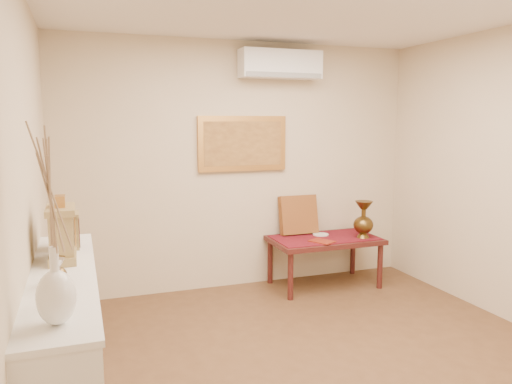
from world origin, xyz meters
name	(u,v)px	position (x,y,z in m)	size (l,w,h in m)	color
floor	(339,378)	(0.00, 0.00, 0.00)	(4.50, 4.50, 0.00)	brown
wall_back	(242,166)	(0.00, 2.25, 1.35)	(4.00, 0.02, 2.70)	beige
wall_left	(24,211)	(-2.00, 0.00, 1.35)	(0.02, 4.50, 2.70)	beige
white_vase	(52,225)	(-1.82, -0.78, 1.42)	(0.17, 0.17, 0.87)	silver
candlestick	(59,282)	(-1.82, -0.54, 1.09)	(0.11, 0.11, 0.23)	silver
brass_urn_small	(58,267)	(-1.83, -0.22, 1.08)	(0.09, 0.09, 0.20)	brown
table_cloth	(325,238)	(0.85, 1.88, 0.55)	(1.14, 0.59, 0.01)	maroon
brass_urn_tall	(364,215)	(1.25, 1.73, 0.81)	(0.22, 0.22, 0.50)	brown
plate	(321,234)	(0.86, 2.00, 0.56)	(0.18, 0.18, 0.01)	silver
menu	(322,241)	(0.72, 1.70, 0.56)	(0.18, 0.25, 0.01)	maroon
cushion	(298,215)	(0.65, 2.15, 0.78)	(0.44, 0.10, 0.44)	maroon
display_ledge	(66,353)	(-1.82, 0.00, 0.49)	(0.37, 2.02, 0.98)	white
mantel_clock	(62,233)	(-1.82, 0.29, 1.15)	(0.17, 0.36, 0.41)	#9F8751
wooden_chest	(68,230)	(-1.80, 0.60, 1.10)	(0.16, 0.21, 0.24)	#9F8751
low_table	(325,244)	(0.85, 1.88, 0.48)	(1.20, 0.70, 0.55)	#461815
painting	(243,144)	(0.00, 2.22, 1.60)	(1.00, 0.06, 0.60)	#B77E3A
ac_unit	(280,64)	(0.40, 2.12, 2.45)	(0.90, 0.25, 0.30)	white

